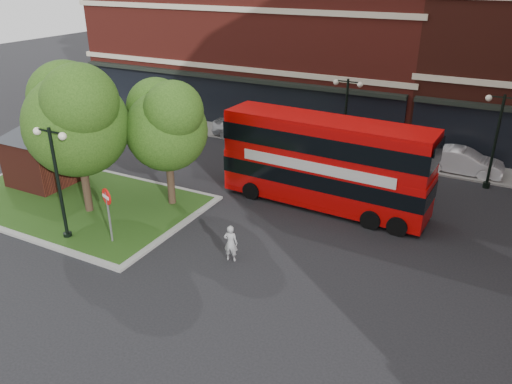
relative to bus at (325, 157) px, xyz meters
The scene contains 15 objects.
ground 9.34m from the bus, 109.69° to the right, with size 120.00×120.00×0.00m, color black.
pavement_far 8.93m from the bus, 110.67° to the left, with size 44.00×3.00×0.12m, color slate.
terrace_far_left 19.57m from the bus, 125.38° to the left, with size 26.00×12.00×14.00m, color maroon.
traffic_island 12.55m from the bus, 153.63° to the right, with size 12.60×7.60×0.15m.
kiosk 14.73m from the bus, 162.34° to the right, with size 6.51×6.51×3.60m.
tree_island_west 11.52m from the bus, 148.53° to the right, with size 5.40×4.71×7.21m.
tree_island_east 7.63m from the bus, 152.74° to the right, with size 4.46×3.90×6.29m.
lamp_island 11.88m from the bus, 135.90° to the right, with size 1.72×0.36×5.00m.
lamp_far_left 6.13m from the bus, 99.69° to the left, with size 1.72×0.36×5.00m.
lamp_far_right 9.22m from the bus, 40.88° to the left, with size 1.72×0.36×5.00m.
bus is the anchor object (origin of this frame).
woman 6.85m from the bus, 102.55° to the right, with size 0.57×0.37×1.55m, color gray.
car_silver 11.30m from the bus, 138.58° to the left, with size 1.81×4.51×1.54m, color #ACAFB3.
car_white 9.50m from the bus, 53.82° to the left, with size 1.52×4.35×1.43m, color silver.
no_entry_sign 10.12m from the bus, 130.32° to the right, with size 0.68×0.31×2.56m.
Camera 1 is at (10.40, -12.66, 10.77)m, focal length 35.00 mm.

